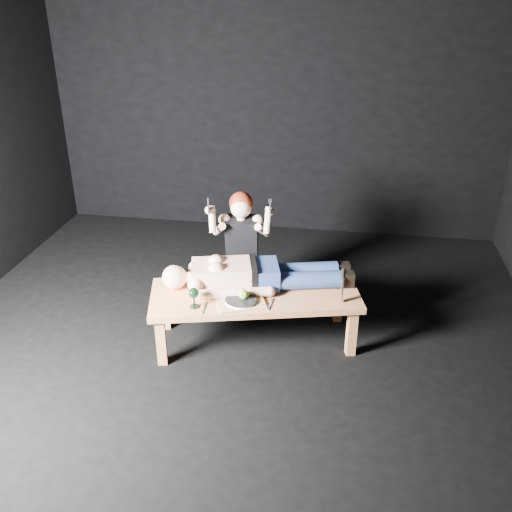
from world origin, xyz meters
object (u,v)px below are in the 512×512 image
Objects in this scene: table at (255,317)px; kneeling_woman at (242,246)px; lying_man at (260,271)px; goblet at (194,298)px; serving_tray at (241,303)px; carving_knife at (342,285)px.

kneeling_woman is (-0.21, 0.59, 0.34)m from table.
lying_man is 1.38× the size of kneeling_woman.
table is 0.59m from goblet.
carving_knife is at bearing 11.41° from serving_tray.
carving_knife is (0.68, -0.03, 0.37)m from table.
lying_man is at bearing 43.65° from goblet.
serving_tray is (-0.10, -0.31, -0.11)m from lying_man.
lying_man is at bearing -70.20° from kneeling_woman.
lying_man is 9.51× the size of goblet.
kneeling_woman is (-0.23, 0.46, -0.01)m from lying_man.
carving_knife is (0.75, 0.15, 0.14)m from serving_tray.
kneeling_woman reaches higher than lying_man.
lying_man is 0.68m from carving_knife.
carving_knife is (1.09, 0.25, 0.07)m from goblet.
carving_knife is at bearing -27.61° from lying_man.
lying_man is at bearing 72.89° from serving_tray.
kneeling_woman is 1.08m from carving_knife.
goblet is at bearing -150.35° from lying_man.
goblet is at bearing -109.63° from kneeling_woman.
table is at bearing -111.37° from lying_man.
goblet reaches higher than table.
table is 0.37m from lying_man.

